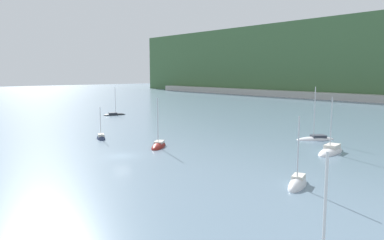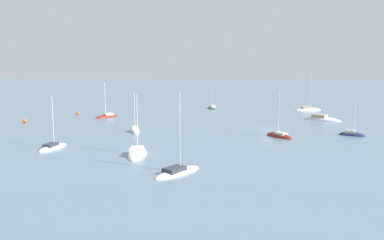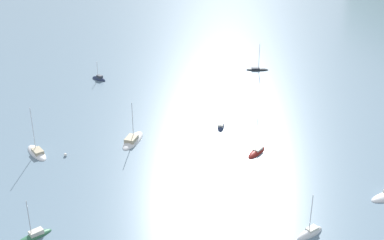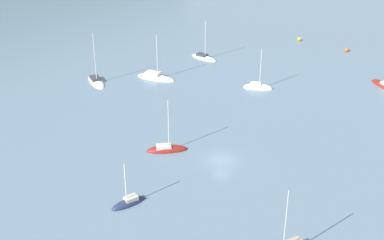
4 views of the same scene
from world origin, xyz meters
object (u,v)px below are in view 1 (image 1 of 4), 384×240
(sailboat_3, at_px, (101,138))
(sailboat_6, at_px, (316,139))
(sailboat_7, at_px, (331,152))
(sailboat_9, at_px, (159,146))
(sailboat_4, at_px, (114,115))
(sailboat_0, at_px, (297,185))

(sailboat_3, distance_m, sailboat_6, 39.76)
(sailboat_6, bearing_deg, sailboat_3, -10.47)
(sailboat_7, relative_size, sailboat_9, 1.05)
(sailboat_4, bearing_deg, sailboat_7, -74.81)
(sailboat_0, distance_m, sailboat_6, 30.32)
(sailboat_4, bearing_deg, sailboat_6, -66.84)
(sailboat_6, distance_m, sailboat_9, 29.11)
(sailboat_3, bearing_deg, sailboat_7, -126.69)
(sailboat_6, height_order, sailboat_7, sailboat_6)
(sailboat_0, distance_m, sailboat_9, 27.39)
(sailboat_3, height_order, sailboat_6, sailboat_6)
(sailboat_3, distance_m, sailboat_7, 40.29)
(sailboat_0, relative_size, sailboat_9, 0.97)
(sailboat_7, bearing_deg, sailboat_0, 8.90)
(sailboat_6, bearing_deg, sailboat_0, 59.17)
(sailboat_3, bearing_deg, sailboat_9, -143.19)
(sailboat_0, relative_size, sailboat_3, 1.31)
(sailboat_0, distance_m, sailboat_4, 75.65)
(sailboat_6, xyz_separation_m, sailboat_7, (7.64, -8.25, 0.00))
(sailboat_9, bearing_deg, sailboat_3, -115.08)
(sailboat_3, relative_size, sailboat_9, 0.74)
(sailboat_0, distance_m, sailboat_7, 19.67)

